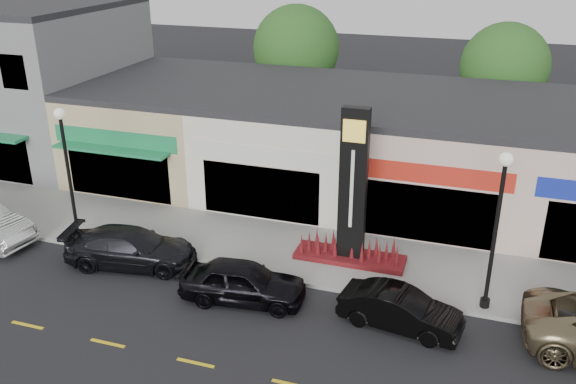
# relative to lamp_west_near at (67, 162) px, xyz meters

# --- Properties ---
(ground) EXTENTS (120.00, 120.00, 0.00)m
(ground) POSITION_rel_lamp_west_near_xyz_m (8.00, -2.50, -3.48)
(ground) COLOR black
(ground) RESTS_ON ground
(sidewalk) EXTENTS (52.00, 4.30, 0.15)m
(sidewalk) POSITION_rel_lamp_west_near_xyz_m (8.00, 1.85, -3.40)
(sidewalk) COLOR gray
(sidewalk) RESTS_ON ground
(curb) EXTENTS (52.00, 0.20, 0.15)m
(curb) POSITION_rel_lamp_west_near_xyz_m (8.00, -0.40, -3.40)
(curb) COLOR gray
(curb) RESTS_ON ground
(building_grey_2story) EXTENTS (12.00, 10.95, 8.30)m
(building_grey_2story) POSITION_rel_lamp_west_near_xyz_m (-10.00, 8.98, 0.67)
(building_grey_2story) COLOR slate
(building_grey_2story) RESTS_ON ground
(shop_beige) EXTENTS (7.00, 10.85, 4.80)m
(shop_beige) POSITION_rel_lamp_west_near_xyz_m (-0.50, 8.96, -1.08)
(shop_beige) COLOR tan
(shop_beige) RESTS_ON ground
(shop_cream) EXTENTS (7.00, 10.01, 4.80)m
(shop_cream) POSITION_rel_lamp_west_near_xyz_m (6.50, 8.97, -1.08)
(shop_cream) COLOR white
(shop_cream) RESTS_ON ground
(shop_pink_w) EXTENTS (7.00, 10.01, 4.80)m
(shop_pink_w) POSITION_rel_lamp_west_near_xyz_m (13.50, 8.97, -1.08)
(shop_pink_w) COLOR #CBA89A
(shop_pink_w) RESTS_ON ground
(tree_rear_west) EXTENTS (5.20, 5.20, 7.83)m
(tree_rear_west) POSITION_rel_lamp_west_near_xyz_m (4.00, 17.00, 1.74)
(tree_rear_west) COLOR #382619
(tree_rear_west) RESTS_ON ground
(tree_rear_mid) EXTENTS (4.80, 4.80, 7.29)m
(tree_rear_mid) POSITION_rel_lamp_west_near_xyz_m (16.00, 17.00, 1.41)
(tree_rear_mid) COLOR #382619
(tree_rear_mid) RESTS_ON ground
(lamp_west_near) EXTENTS (0.44, 0.44, 5.47)m
(lamp_west_near) POSITION_rel_lamp_west_near_xyz_m (0.00, 0.00, 0.00)
(lamp_west_near) COLOR black
(lamp_west_near) RESTS_ON sidewalk
(lamp_east_near) EXTENTS (0.44, 0.44, 5.47)m
(lamp_east_near) POSITION_rel_lamp_west_near_xyz_m (16.00, 0.00, 0.00)
(lamp_east_near) COLOR black
(lamp_east_near) RESTS_ON sidewalk
(pylon_sign) EXTENTS (4.20, 1.30, 6.00)m
(pylon_sign) POSITION_rel_lamp_west_near_xyz_m (11.00, 1.70, -1.20)
(pylon_sign) COLOR maroon
(pylon_sign) RESTS_ON sidewalk
(car_dark_sedan) EXTENTS (2.85, 5.25, 1.44)m
(car_dark_sedan) POSITION_rel_lamp_west_near_xyz_m (3.15, -1.00, -2.75)
(car_dark_sedan) COLOR black
(car_dark_sedan) RESTS_ON ground
(car_black_sedan) EXTENTS (2.20, 4.48, 1.47)m
(car_black_sedan) POSITION_rel_lamp_west_near_xyz_m (8.10, -1.95, -2.74)
(car_black_sedan) COLOR black
(car_black_sedan) RESTS_ON ground
(car_black_conv) EXTENTS (1.95, 4.08, 1.29)m
(car_black_conv) POSITION_rel_lamp_west_near_xyz_m (13.43, -1.81, -2.83)
(car_black_conv) COLOR black
(car_black_conv) RESTS_ON ground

